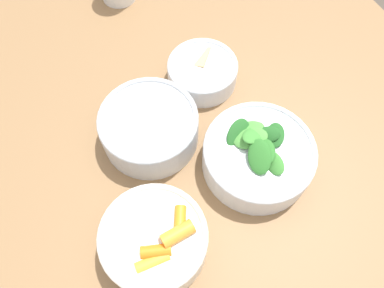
{
  "coord_description": "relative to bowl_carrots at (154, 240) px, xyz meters",
  "views": [
    {
      "loc": [
        -0.32,
        0.16,
        1.33
      ],
      "look_at": [
        -0.05,
        0.02,
        0.76
      ],
      "focal_mm": 35.0,
      "sensor_mm": 36.0,
      "label": 1
    }
  ],
  "objects": [
    {
      "name": "bowl_beans_hotdog",
      "position": [
        0.19,
        -0.07,
        -0.0
      ],
      "size": [
        0.17,
        0.17,
        0.07
      ],
      "color": "silver",
      "rests_on": "dining_table"
    },
    {
      "name": "ground_plane",
      "position": [
        0.17,
        -0.15,
        -0.76
      ],
      "size": [
        10.0,
        10.0,
        0.0
      ],
      "primitive_type": "plane",
      "color": "#4C4238"
    },
    {
      "name": "bowl_cookies",
      "position": [
        0.26,
        -0.22,
        -0.01
      ],
      "size": [
        0.14,
        0.14,
        0.05
      ],
      "color": "silver",
      "rests_on": "dining_table"
    },
    {
      "name": "bowl_greens",
      "position": [
        0.05,
        -0.22,
        -0.0
      ],
      "size": [
        0.19,
        0.19,
        0.09
      ],
      "color": "silver",
      "rests_on": "dining_table"
    },
    {
      "name": "dining_table",
      "position": [
        0.17,
        -0.15,
        -0.13
      ],
      "size": [
        1.26,
        1.05,
        0.73
      ],
      "color": "olive",
      "rests_on": "ground_plane"
    },
    {
      "name": "bowl_carrots",
      "position": [
        0.0,
        0.0,
        0.0
      ],
      "size": [
        0.16,
        0.16,
        0.08
      ],
      "color": "silver",
      "rests_on": "dining_table"
    }
  ]
}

